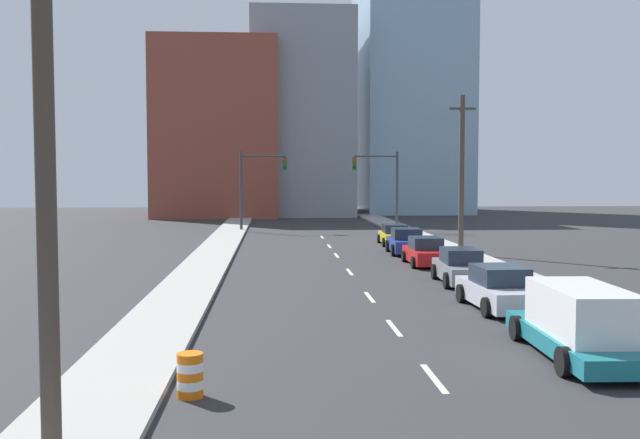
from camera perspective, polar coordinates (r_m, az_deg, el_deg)
sidewalk_left at (r=60.99m, az=-7.09°, el=-0.87°), size 2.49×105.29×0.17m
sidewalk_right at (r=61.87m, az=6.52°, el=-0.80°), size 2.49×105.29×0.17m
lane_stripe_at_8m at (r=17.19m, az=9.09°, el=-12.42°), size 0.16×2.40×0.01m
lane_stripe_at_14m at (r=22.44m, az=5.94°, el=-8.61°), size 0.16×2.40×0.01m
lane_stripe_at_19m at (r=27.89m, az=3.99°, el=-6.21°), size 0.16×2.40×0.01m
lane_stripe_at_26m at (r=35.07m, az=2.38°, el=-4.20°), size 0.16×2.40×0.01m
lane_stripe_at_34m at (r=42.27m, az=1.33°, el=-2.88°), size 0.16×2.40×0.01m
lane_stripe_at_39m at (r=47.73m, az=0.75°, el=-2.15°), size 0.16×2.40×0.01m
lane_stripe_at_46m at (r=54.80m, az=0.16°, el=-1.42°), size 0.16×2.40×0.01m
building_brick_left at (r=85.90m, az=-8.12°, el=7.01°), size 14.00×16.00×20.04m
building_office_center at (r=89.84m, az=-1.56°, el=8.06°), size 12.00×20.00×23.68m
building_glass_right at (r=96.21m, az=7.13°, el=11.92°), size 13.00×20.00×37.66m
traffic_signal_left at (r=60.69m, az=-5.35°, el=3.15°), size 4.00×0.35×6.79m
traffic_signal_right at (r=61.41m, az=5.21°, el=3.16°), size 4.00×0.35×6.79m
utility_pole_left_near at (r=11.97m, az=-21.15°, el=5.42°), size 1.60×0.32×10.06m
utility_pole_right_mid at (r=43.41m, az=11.26°, el=3.66°), size 1.60×0.32×9.50m
traffic_barrel at (r=15.73m, az=-10.35°, el=-12.16°), size 0.56×0.56×0.95m
box_truck_teal at (r=19.73m, az=20.06°, el=-7.81°), size 2.46×6.04×1.88m
sedan_silver at (r=26.07m, az=14.15°, el=-5.44°), size 2.25×4.67×1.53m
sedan_gray at (r=31.78m, az=11.18°, el=-3.80°), size 2.13×4.54×1.55m
sedan_red at (r=38.10m, az=8.44°, el=-2.61°), size 2.04×4.47×1.48m
sedan_blue at (r=43.39m, az=6.92°, el=-1.81°), size 2.27×4.31×1.55m
sedan_yellow at (r=48.96m, az=6.00°, el=-1.28°), size 2.14×4.46×1.40m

